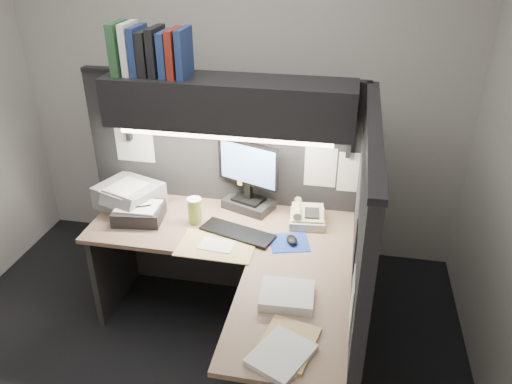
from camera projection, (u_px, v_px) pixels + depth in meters
floor at (187, 369)px, 3.13m from camera, size 3.50×3.50×0.00m
wall_back at (237, 91)px, 3.79m from camera, size 3.50×0.04×2.70m
partition_back at (224, 189)px, 3.55m from camera, size 1.90×0.06×1.60m
partition_right at (358, 267)px, 2.74m from camera, size 0.06×1.50×1.60m
desk at (253, 325)px, 2.84m from camera, size 1.70×1.53×0.73m
overhead_shelf at (229, 103)px, 3.05m from camera, size 1.55×0.34×0.30m
task_light_tube at (224, 137)px, 3.01m from camera, size 1.32×0.04×0.04m
monitor at (248, 183)px, 3.36m from camera, size 0.44×0.30×0.49m
keyboard at (237, 233)px, 3.15m from camera, size 0.50×0.29×0.02m
mousepad at (289, 243)px, 3.07m from camera, size 0.28×0.27×0.00m
mouse at (292, 240)px, 3.06m from camera, size 0.10×0.12×0.04m
telephone at (307, 217)px, 3.26m from camera, size 0.25×0.26×0.09m
coffee_cup at (195, 211)px, 3.25m from camera, size 0.09×0.09×0.17m
printer at (129, 195)px, 3.45m from camera, size 0.48×0.45×0.16m
notebook_stack at (139, 213)px, 3.30m from camera, size 0.34×0.30×0.09m
open_folder at (217, 246)px, 3.04m from camera, size 0.47×0.31×0.01m
paper_stack_a at (287, 296)px, 2.59m from camera, size 0.29×0.25×0.05m
paper_stack_b at (281, 355)px, 2.25m from camera, size 0.32×0.35×0.03m
manila_stack at (287, 344)px, 2.32m from camera, size 0.30×0.35×0.02m
binder_row at (151, 51)px, 2.99m from camera, size 0.46×0.24×0.31m
pinned_papers at (270, 186)px, 3.05m from camera, size 1.76×1.31×0.51m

